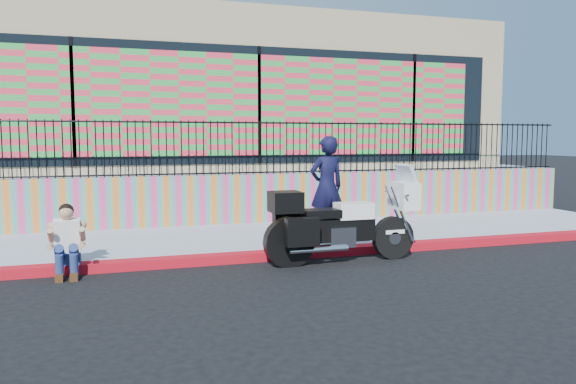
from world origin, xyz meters
name	(u,v)px	position (x,y,z in m)	size (l,w,h in m)	color
ground	(320,256)	(0.00, 0.00, 0.00)	(90.00, 90.00, 0.00)	black
red_curb	(320,252)	(0.00, 0.00, 0.07)	(16.00, 0.30, 0.15)	#B80D25
sidewalk	(291,236)	(0.00, 1.65, 0.07)	(16.00, 3.00, 0.15)	#9AA5B8
mural_wall	(269,198)	(0.00, 3.25, 0.70)	(16.00, 0.20, 1.10)	#EB3D7D
metal_fence	(269,148)	(0.00, 3.25, 1.85)	(15.80, 0.04, 1.20)	black
elevated_platform	(225,184)	(0.00, 8.35, 0.62)	(16.00, 10.00, 1.25)	#9AA5B8
storefront_building	(226,99)	(0.00, 8.13, 3.25)	(14.00, 8.06, 4.00)	tan
police_motorcycle	(340,222)	(0.14, -0.55, 0.68)	(2.62, 0.87, 1.63)	black
police_officer	(327,187)	(0.52, 1.00, 1.13)	(0.71, 0.47, 1.96)	black
seated_man	(67,247)	(-4.13, -0.18, 0.45)	(0.54, 0.71, 1.06)	navy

